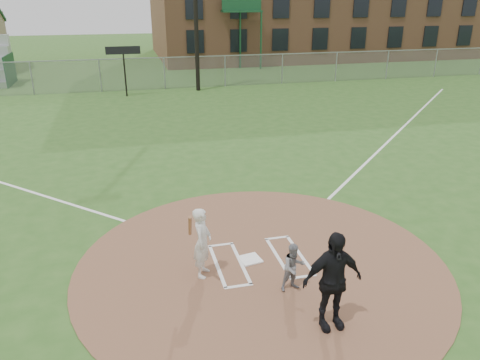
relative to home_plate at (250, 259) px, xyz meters
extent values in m
plane|color=#2C551D|center=(0.21, -0.21, -0.04)|extent=(140.00, 140.00, 0.00)
cylinder|color=brown|center=(0.21, -0.21, -0.03)|extent=(8.40, 8.40, 0.02)
cube|color=white|center=(0.00, 0.00, 0.00)|extent=(0.54, 0.54, 0.03)
cube|color=white|center=(9.21, 8.79, -0.03)|extent=(17.04, 17.04, 0.01)
imported|color=gray|center=(0.56, -1.32, 0.51)|extent=(0.57, 0.47, 1.05)
imported|color=black|center=(0.81, -2.57, 0.95)|extent=(1.14, 0.50, 1.93)
cube|color=white|center=(-0.79, -0.06, -0.01)|extent=(0.08, 1.80, 0.01)
cube|color=white|center=(-0.24, -0.06, -0.01)|extent=(0.08, 1.80, 0.01)
cube|color=white|center=(-0.51, 0.84, -0.01)|extent=(0.62, 0.08, 0.01)
cube|color=white|center=(-0.51, -0.96, -0.01)|extent=(0.62, 0.08, 0.01)
cube|color=white|center=(1.21, -0.06, -0.01)|extent=(0.08, 1.80, 0.01)
cube|color=white|center=(0.66, -0.06, -0.01)|extent=(0.08, 1.80, 0.01)
cube|color=white|center=(0.93, 0.84, -0.01)|extent=(0.62, 0.08, 0.01)
cube|color=white|center=(0.93, -0.96, -0.01)|extent=(0.62, 0.08, 0.01)
imported|color=silver|center=(-1.15, -0.32, 0.78)|extent=(0.57, 0.68, 1.58)
cylinder|color=#97603C|center=(-1.45, -0.72, 1.41)|extent=(0.13, 0.60, 0.70)
cube|color=slate|center=(0.21, 21.79, 0.96)|extent=(56.00, 0.03, 2.00)
cube|color=gray|center=(0.21, 21.79, 1.96)|extent=(56.00, 0.06, 0.06)
cube|color=gray|center=(0.21, 21.79, 0.96)|extent=(56.08, 0.08, 2.00)
cube|color=#194728|center=(-9.79, 25.99, 0.96)|extent=(0.08, 3.20, 2.00)
cube|color=#194728|center=(7.21, 29.13, 4.46)|extent=(3.20, 1.00, 0.15)
cube|color=#194728|center=(7.21, 29.63, 2.21)|extent=(0.12, 0.12, 4.50)
cube|color=#194728|center=(8.71, 28.68, 2.21)|extent=(0.12, 0.12, 4.50)
cube|color=#194728|center=(7.21, 29.13, 5.01)|extent=(3.20, 0.08, 1.00)
cylinder|color=black|center=(-2.29, 19.99, 1.26)|extent=(0.10, 0.10, 2.60)
cube|color=black|center=(-2.29, 19.99, 2.66)|extent=(2.00, 0.10, 0.45)
camera|label=1|loc=(-2.51, -9.03, 5.70)|focal=35.00mm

